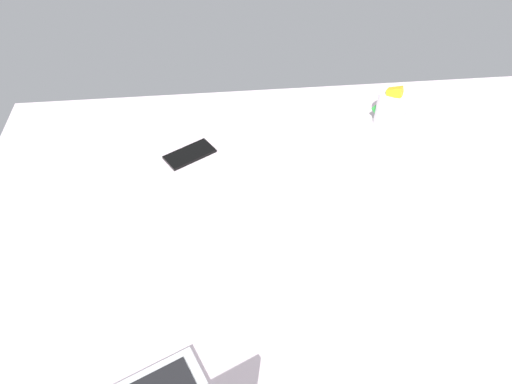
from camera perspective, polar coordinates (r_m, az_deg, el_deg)
bed_mattress at (r=122.46cm, az=8.78°, el=-9.60°), size 180.00×140.00×18.00cm
snack_cup at (r=152.04cm, az=15.61°, el=9.50°), size 9.49×9.83×14.02cm
cell_phone at (r=139.28cm, az=-7.82°, el=4.45°), size 15.50×13.03×0.80cm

